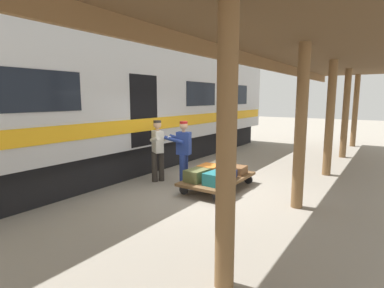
{
  "coord_description": "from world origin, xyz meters",
  "views": [
    {
      "loc": [
        -3.69,
        6.39,
        2.31
      ],
      "look_at": [
        0.54,
        0.08,
        1.15
      ],
      "focal_mm": 28.29,
      "sensor_mm": 36.0,
      "label": 1
    }
  ],
  "objects": [
    {
      "name": "suitcase_cream_canvas",
      "position": [
        0.2,
        -0.81,
        0.43
      ],
      "size": [
        0.56,
        0.57,
        0.25
      ],
      "primitive_type": "cube",
      "rotation": [
        0.0,
        0.0,
        0.1
      ],
      "color": "beige",
      "rests_on": "luggage_cart"
    },
    {
      "name": "suitcase_navy_fabric",
      "position": [
        -0.32,
        -0.22,
        0.39
      ],
      "size": [
        0.44,
        0.61,
        0.19
      ],
      "primitive_type": "cube",
      "rotation": [
        0.0,
        0.0,
        0.14
      ],
      "color": "navy",
      "rests_on": "luggage_cart"
    },
    {
      "name": "suitcase_brown_leather",
      "position": [
        -0.32,
        -0.81,
        0.41
      ],
      "size": [
        0.43,
        0.5,
        0.21
      ],
      "primitive_type": "cube",
      "rotation": [
        0.0,
        0.0,
        0.05
      ],
      "color": "brown",
      "rests_on": "luggage_cart"
    },
    {
      "name": "platform_canopy",
      "position": [
        -2.03,
        0.0,
        3.27
      ],
      "size": [
        3.2,
        20.61,
        3.56
      ],
      "color": "brown",
      "rests_on": "ground_plane"
    },
    {
      "name": "train_car",
      "position": [
        3.72,
        0.0,
        2.06
      ],
      "size": [
        3.02,
        17.37,
        4.0
      ],
      "color": "#B7BABF",
      "rests_on": "ground_plane"
    },
    {
      "name": "luggage_cart",
      "position": [
        -0.06,
        -0.22,
        0.26
      ],
      "size": [
        1.16,
        2.16,
        0.3
      ],
      "color": "brown",
      "rests_on": "ground_plane"
    },
    {
      "name": "ground_plane",
      "position": [
        0.0,
        0.0,
        0.0
      ],
      "size": [
        60.0,
        60.0,
        0.0
      ],
      "primitive_type": "plane",
      "color": "gray"
    },
    {
      "name": "suitcase_teal_softside",
      "position": [
        -0.32,
        0.37,
        0.45
      ],
      "size": [
        0.43,
        0.59,
        0.29
      ],
      "primitive_type": "cube",
      "rotation": [
        0.0,
        0.0,
        -0.07
      ],
      "color": "#1E666B",
      "rests_on": "luggage_cart"
    },
    {
      "name": "porter_by_door",
      "position": [
        1.67,
        0.09,
        0.93
      ],
      "size": [
        0.74,
        0.62,
        1.7
      ],
      "color": "#332D28",
      "rests_on": "ground_plane"
    },
    {
      "name": "porter_in_overalls",
      "position": [
        0.93,
        -0.07,
        0.93
      ],
      "size": [
        0.72,
        0.53,
        1.7
      ],
      "color": "navy",
      "rests_on": "ground_plane"
    },
    {
      "name": "suitcase_olive_duffel",
      "position": [
        0.2,
        0.37,
        0.44
      ],
      "size": [
        0.48,
        0.61,
        0.29
      ],
      "primitive_type": "cube",
      "rotation": [
        0.0,
        0.0,
        -0.09
      ],
      "color": "brown",
      "rests_on": "luggage_cart"
    },
    {
      "name": "suitcase_orange_carryall",
      "position": [
        0.2,
        -0.22,
        0.44
      ],
      "size": [
        0.53,
        0.59,
        0.28
      ],
      "primitive_type": "cube",
      "rotation": [
        0.0,
        0.0,
        0.07
      ],
      "color": "#CC6B23",
      "rests_on": "luggage_cart"
    }
  ]
}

